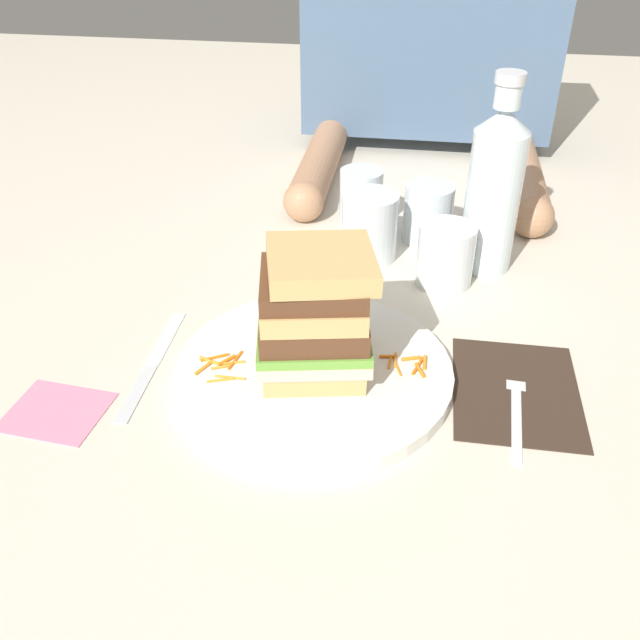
{
  "coord_description": "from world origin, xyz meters",
  "views": [
    {
      "loc": [
        0.1,
        -0.61,
        0.47
      ],
      "look_at": [
        0.0,
        0.0,
        0.06
      ],
      "focal_mm": 39.16,
      "sensor_mm": 36.0,
      "label": 1
    }
  ],
  "objects_px": {
    "sandwich": "(316,315)",
    "juice_glass": "(445,259)",
    "empty_tumbler_0": "(428,213)",
    "knife": "(151,365)",
    "empty_tumbler_1": "(370,226)",
    "napkin_pink": "(57,411)",
    "napkin_dark": "(516,390)",
    "fork": "(517,402)",
    "empty_tumbler_2": "(361,200)",
    "main_plate": "(316,372)",
    "water_bottle": "(494,188)"
  },
  "relations": [
    {
      "from": "napkin_dark",
      "to": "empty_tumbler_2",
      "type": "xyz_separation_m",
      "value": [
        -0.2,
        0.36,
        0.04
      ]
    },
    {
      "from": "water_bottle",
      "to": "napkin_pink",
      "type": "height_order",
      "value": "water_bottle"
    },
    {
      "from": "empty_tumbler_0",
      "to": "empty_tumbler_1",
      "type": "xyz_separation_m",
      "value": [
        -0.08,
        -0.06,
        0.0
      ]
    },
    {
      "from": "main_plate",
      "to": "empty_tumbler_0",
      "type": "xyz_separation_m",
      "value": [
        0.11,
        0.34,
        0.03
      ]
    },
    {
      "from": "juice_glass",
      "to": "empty_tumbler_0",
      "type": "height_order",
      "value": "empty_tumbler_0"
    },
    {
      "from": "empty_tumbler_1",
      "to": "napkin_pink",
      "type": "distance_m",
      "value": 0.47
    },
    {
      "from": "fork",
      "to": "water_bottle",
      "type": "xyz_separation_m",
      "value": [
        -0.02,
        0.29,
        0.11
      ]
    },
    {
      "from": "knife",
      "to": "empty_tumbler_1",
      "type": "xyz_separation_m",
      "value": [
        0.21,
        0.29,
        0.05
      ]
    },
    {
      "from": "knife",
      "to": "empty_tumbler_1",
      "type": "height_order",
      "value": "empty_tumbler_1"
    },
    {
      "from": "sandwich",
      "to": "juice_glass",
      "type": "xyz_separation_m",
      "value": [
        0.13,
        0.22,
        -0.05
      ]
    },
    {
      "from": "main_plate",
      "to": "knife",
      "type": "xyz_separation_m",
      "value": [
        -0.18,
        -0.01,
        -0.01
      ]
    },
    {
      "from": "napkin_dark",
      "to": "juice_glass",
      "type": "xyz_separation_m",
      "value": [
        -0.08,
        0.22,
        0.03
      ]
    },
    {
      "from": "napkin_dark",
      "to": "knife",
      "type": "bearing_deg",
      "value": -177.34
    },
    {
      "from": "main_plate",
      "to": "napkin_dark",
      "type": "distance_m",
      "value": 0.21
    },
    {
      "from": "juice_glass",
      "to": "water_bottle",
      "type": "relative_size",
      "value": 0.31
    },
    {
      "from": "fork",
      "to": "knife",
      "type": "height_order",
      "value": "fork"
    },
    {
      "from": "juice_glass",
      "to": "water_bottle",
      "type": "distance_m",
      "value": 0.11
    },
    {
      "from": "fork",
      "to": "empty_tumbler_2",
      "type": "height_order",
      "value": "empty_tumbler_2"
    },
    {
      "from": "water_bottle",
      "to": "empty_tumbler_1",
      "type": "relative_size",
      "value": 2.78
    },
    {
      "from": "napkin_dark",
      "to": "water_bottle",
      "type": "distance_m",
      "value": 0.29
    },
    {
      "from": "napkin_dark",
      "to": "empty_tumbler_1",
      "type": "relative_size",
      "value": 1.83
    },
    {
      "from": "knife",
      "to": "napkin_pink",
      "type": "relative_size",
      "value": 2.09
    },
    {
      "from": "sandwich",
      "to": "napkin_pink",
      "type": "xyz_separation_m",
      "value": [
        -0.25,
        -0.1,
        -0.08
      ]
    },
    {
      "from": "main_plate",
      "to": "water_bottle",
      "type": "xyz_separation_m",
      "value": [
        0.19,
        0.28,
        0.11
      ]
    },
    {
      "from": "knife",
      "to": "juice_glass",
      "type": "distance_m",
      "value": 0.4
    },
    {
      "from": "main_plate",
      "to": "sandwich",
      "type": "distance_m",
      "value": 0.07
    },
    {
      "from": "juice_glass",
      "to": "empty_tumbler_1",
      "type": "bearing_deg",
      "value": 152.7
    },
    {
      "from": "empty_tumbler_0",
      "to": "napkin_dark",
      "type": "bearing_deg",
      "value": -72.66
    },
    {
      "from": "knife",
      "to": "empty_tumbler_0",
      "type": "distance_m",
      "value": 0.46
    },
    {
      "from": "fork",
      "to": "napkin_pink",
      "type": "relative_size",
      "value": 1.74
    },
    {
      "from": "fork",
      "to": "empty_tumbler_1",
      "type": "relative_size",
      "value": 1.79
    },
    {
      "from": "napkin_dark",
      "to": "napkin_pink",
      "type": "relative_size",
      "value": 1.78
    },
    {
      "from": "main_plate",
      "to": "napkin_pink",
      "type": "distance_m",
      "value": 0.27
    },
    {
      "from": "juice_glass",
      "to": "empty_tumbler_0",
      "type": "distance_m",
      "value": 0.12
    },
    {
      "from": "sandwich",
      "to": "empty_tumbler_2",
      "type": "distance_m",
      "value": 0.37
    },
    {
      "from": "knife",
      "to": "empty_tumbler_1",
      "type": "relative_size",
      "value": 2.15
    },
    {
      "from": "napkin_dark",
      "to": "main_plate",
      "type": "bearing_deg",
      "value": -177.4
    },
    {
      "from": "napkin_dark",
      "to": "knife",
      "type": "xyz_separation_m",
      "value": [
        -0.4,
        -0.02,
        0.0
      ]
    },
    {
      "from": "knife",
      "to": "empty_tumbler_1",
      "type": "distance_m",
      "value": 0.36
    },
    {
      "from": "empty_tumbler_2",
      "to": "napkin_dark",
      "type": "bearing_deg",
      "value": -60.34
    },
    {
      "from": "main_plate",
      "to": "water_bottle",
      "type": "bearing_deg",
      "value": 55.91
    },
    {
      "from": "juice_glass",
      "to": "napkin_pink",
      "type": "relative_size",
      "value": 0.84
    },
    {
      "from": "juice_glass",
      "to": "empty_tumbler_0",
      "type": "bearing_deg",
      "value": 102.25
    },
    {
      "from": "main_plate",
      "to": "empty_tumbler_1",
      "type": "bearing_deg",
      "value": 83.84
    },
    {
      "from": "knife",
      "to": "fork",
      "type": "bearing_deg",
      "value": -0.57
    },
    {
      "from": "fork",
      "to": "empty_tumbler_2",
      "type": "xyz_separation_m",
      "value": [
        -0.2,
        0.38,
        0.04
      ]
    },
    {
      "from": "empty_tumbler_2",
      "to": "napkin_pink",
      "type": "xyz_separation_m",
      "value": [
        -0.26,
        -0.46,
        -0.04
      ]
    },
    {
      "from": "napkin_pink",
      "to": "empty_tumbler_1",
      "type": "bearing_deg",
      "value": 53.05
    },
    {
      "from": "knife",
      "to": "empty_tumbler_0",
      "type": "bearing_deg",
      "value": 50.41
    },
    {
      "from": "empty_tumbler_1",
      "to": "fork",
      "type": "bearing_deg",
      "value": -58.17
    }
  ]
}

